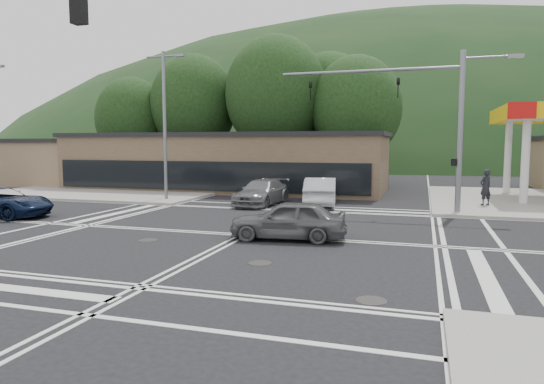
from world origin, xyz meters
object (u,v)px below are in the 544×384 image
(car_queue_a, at_px, (320,192))
(car_queue_b, at_px, (357,183))
(car_grey_center, at_px, (288,220))
(car_northbound, at_px, (262,192))
(pedestrian, at_px, (486,187))

(car_queue_a, distance_m, car_queue_b, 6.28)
(car_grey_center, distance_m, car_northbound, 10.19)
(car_grey_center, relative_size, car_queue_b, 0.89)
(car_queue_a, relative_size, pedestrian, 2.48)
(car_queue_a, xyz_separation_m, pedestrian, (8.81, 1.77, 0.33))
(car_grey_center, distance_m, pedestrian, 14.14)
(car_queue_b, distance_m, car_northbound, 8.16)
(car_queue_a, relative_size, car_northbound, 0.99)
(car_grey_center, height_order, pedestrian, pedestrian)
(car_queue_a, xyz_separation_m, car_queue_b, (1.25, 6.15, 0.01))
(car_grey_center, bearing_deg, car_queue_a, 177.64)
(car_northbound, relative_size, pedestrian, 2.51)
(car_grey_center, relative_size, car_northbound, 0.86)
(car_grey_center, xyz_separation_m, car_queue_a, (-0.84, 9.91, 0.08))
(car_queue_a, bearing_deg, car_queue_b, -111.17)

